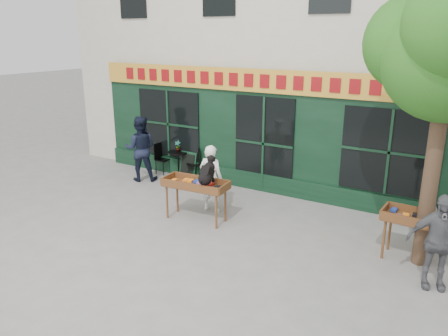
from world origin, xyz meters
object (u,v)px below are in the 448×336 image
Objects in this scene: dog at (207,170)px; woman at (211,178)px; book_cart_center at (196,186)px; man_left at (140,149)px; book_cart_right at (426,223)px; man_right at (437,242)px; bistro_table at (178,159)px.

woman is at bearing 112.24° from dog.
man_left reaches higher than book_cart_center.
dog is 4.49m from book_cart_right.
woman is 4.78m from book_cart_right.
book_cart_right is (4.43, 0.58, -0.47)m from dog.
woman is at bearing 153.27° from man_right.
book_cart_right is (4.78, 0.53, 0.00)m from book_cart_center.
dog reaches higher than book_cart_right.
dog is 3.74m from bistro_table.
woman is at bearing -37.34° from bistro_table.
man_left is (-3.04, 1.57, 0.13)m from book_cart_center.
man_left reaches higher than man_right.
bistro_table is (-2.34, 1.79, -0.28)m from woman.
man_left is (-7.82, 1.04, 0.13)m from book_cart_right.
man_right is (5.05, -0.22, 0.02)m from book_cart_center.
book_cart_center is at bearing 85.67° from woman.
dog is 0.39× the size of book_cart_right.
woman is (-0.35, 0.70, -0.46)m from dog.
man_right is at bearing -6.40° from dog.
book_cart_center is 2.57× the size of dog.
bistro_table is at bearing 143.27° from man_right.
man_left reaches higher than bistro_table.
dog is 0.91m from woman.
dog is at bearing 112.24° from woman.
woman reaches higher than book_cart_center.
man_left is (-0.70, -0.87, 0.41)m from bistro_table.
dog is (0.35, -0.05, 0.47)m from book_cart_center.
book_cart_center is 3.39m from bistro_table.
book_cart_right reaches higher than bistro_table.
man_left is (-3.04, 0.92, 0.13)m from woman.
woman reaches higher than dog.
book_cart_center is 3.43m from man_left.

